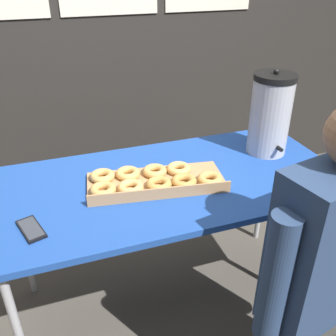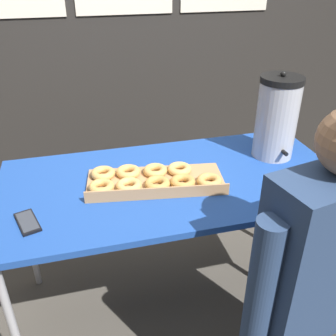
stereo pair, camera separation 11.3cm
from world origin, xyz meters
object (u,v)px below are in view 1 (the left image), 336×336
donut_box (153,180)px  coffee_urn (270,114)px  cell_phone (31,229)px  person_seated (319,284)px

donut_box → coffee_urn: size_ratio=1.47×
cell_phone → person_seated: bearing=-42.7°
cell_phone → person_seated: 1.05m
donut_box → person_seated: size_ratio=0.48×
coffee_urn → person_seated: 0.82m
coffee_urn → person_seated: size_ratio=0.32×
donut_box → coffee_urn: (0.63, 0.12, 0.17)m
donut_box → coffee_urn: 0.67m
cell_phone → person_seated: size_ratio=0.12×
coffee_urn → person_seated: bearing=-105.5°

